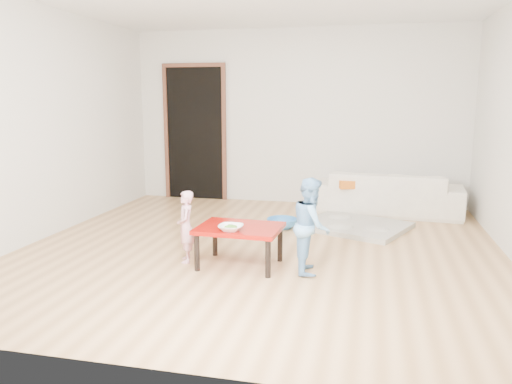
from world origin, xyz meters
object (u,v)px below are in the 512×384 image
(sofa, at_px, (387,193))
(bowl, at_px, (231,228))
(basin, at_px, (282,223))
(red_table, at_px, (240,246))
(child_pink, at_px, (186,227))
(child_blue, at_px, (311,225))

(sofa, distance_m, bowl, 3.17)
(sofa, bearing_deg, basin, 46.93)
(sofa, xyz_separation_m, basin, (-1.28, -1.15, -0.23))
(red_table, height_order, bowl, bowl)
(red_table, bearing_deg, basin, 84.37)
(bowl, bearing_deg, sofa, 62.52)
(bowl, xyz_separation_m, child_pink, (-0.51, 0.18, -0.06))
(child_pink, bearing_deg, bowl, 48.71)
(child_pink, distance_m, basin, 1.66)
(bowl, relative_size, basin, 0.59)
(basin, bearing_deg, child_blue, -70.45)
(child_pink, height_order, child_blue, child_blue)
(sofa, height_order, child_pink, child_pink)
(red_table, distance_m, child_pink, 0.56)
(sofa, xyz_separation_m, red_table, (-1.42, -2.63, -0.10))
(red_table, xyz_separation_m, basin, (0.15, 1.49, -0.13))
(bowl, xyz_separation_m, basin, (0.18, 1.66, -0.36))
(bowl, distance_m, basin, 1.71)
(sofa, distance_m, child_pink, 3.28)
(red_table, distance_m, bowl, 0.28)
(sofa, height_order, basin, sofa)
(bowl, bearing_deg, red_table, 78.38)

